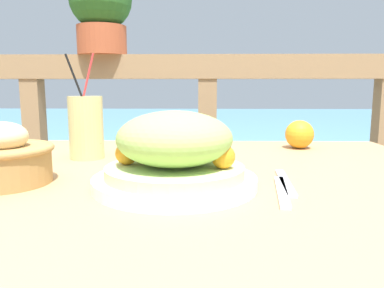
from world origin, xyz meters
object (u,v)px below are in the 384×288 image
Objects in this scene: bread_basket at (3,158)px; drink_glass at (86,127)px; potted_plant at (101,8)px; salad_plate at (175,155)px.

drink_glass is at bearing 72.12° from bread_basket.
bread_basket is 0.54× the size of potted_plant.
salad_plate is 0.98m from potted_plant.
potted_plant reaches higher than salad_plate.
bread_basket is at bearing 176.68° from salad_plate.
potted_plant is (-0.03, 0.81, 0.41)m from bread_basket.
drink_glass is 0.77× the size of potted_plant.
salad_plate is 1.13× the size of drink_glass.
salad_plate is at bearing -47.91° from drink_glass.
bread_basket is (-0.31, 0.02, -0.01)m from salad_plate.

